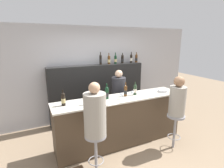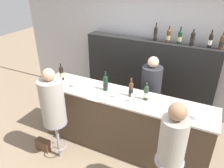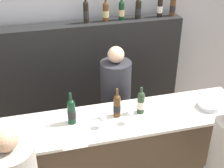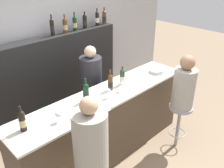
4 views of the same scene
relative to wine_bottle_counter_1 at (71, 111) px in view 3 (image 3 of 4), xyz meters
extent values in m
cube|color=#B2B2B7|center=(0.31, 1.52, 0.12)|extent=(6.40, 0.05, 2.60)
cube|color=#473828|center=(0.31, -0.05, -0.67)|extent=(2.80, 0.56, 1.02)
cube|color=beige|center=(0.31, -0.05, -0.14)|extent=(2.84, 0.60, 0.03)
cube|color=black|center=(0.31, 1.30, -0.39)|extent=(2.66, 0.28, 1.58)
cylinder|color=black|center=(0.00, 0.00, -0.02)|extent=(0.08, 0.08, 0.21)
cylinder|color=black|center=(0.00, 0.00, -0.03)|extent=(0.08, 0.08, 0.09)
sphere|color=black|center=(0.00, 0.00, 0.08)|extent=(0.08, 0.08, 0.08)
cylinder|color=black|center=(0.00, 0.00, 0.15)|extent=(0.02, 0.02, 0.10)
cylinder|color=#4C2D14|center=(0.44, 0.00, -0.03)|extent=(0.07, 0.07, 0.20)
cylinder|color=black|center=(0.44, 0.00, -0.04)|extent=(0.07, 0.07, 0.08)
sphere|color=#4C2D14|center=(0.44, 0.00, 0.07)|extent=(0.07, 0.07, 0.07)
cylinder|color=#4C2D14|center=(0.44, 0.00, 0.13)|extent=(0.02, 0.02, 0.09)
cylinder|color=#233823|center=(0.68, 0.00, -0.03)|extent=(0.07, 0.07, 0.20)
cylinder|color=beige|center=(0.68, 0.00, -0.04)|extent=(0.07, 0.07, 0.08)
sphere|color=#233823|center=(0.68, 0.00, 0.07)|extent=(0.07, 0.07, 0.07)
cylinder|color=#233823|center=(0.68, 0.00, 0.12)|extent=(0.02, 0.02, 0.07)
cylinder|color=black|center=(0.40, 1.30, 0.51)|extent=(0.07, 0.07, 0.23)
cylinder|color=black|center=(0.40, 1.30, 0.50)|extent=(0.07, 0.07, 0.09)
sphere|color=black|center=(0.40, 1.30, 0.63)|extent=(0.07, 0.07, 0.07)
cylinder|color=#4C2D14|center=(0.64, 1.30, 0.50)|extent=(0.07, 0.07, 0.20)
cylinder|color=tan|center=(0.64, 1.30, 0.49)|extent=(0.08, 0.08, 0.08)
sphere|color=#4C2D14|center=(0.64, 1.30, 0.60)|extent=(0.07, 0.07, 0.07)
cylinder|color=#4C2D14|center=(0.64, 1.30, 0.66)|extent=(0.02, 0.02, 0.09)
cylinder|color=black|center=(0.85, 1.30, 0.50)|extent=(0.07, 0.07, 0.20)
cylinder|color=tan|center=(0.85, 1.30, 0.49)|extent=(0.07, 0.07, 0.08)
sphere|color=black|center=(0.85, 1.30, 0.60)|extent=(0.07, 0.07, 0.07)
cylinder|color=black|center=(1.07, 1.30, 0.50)|extent=(0.07, 0.07, 0.21)
cylinder|color=black|center=(1.07, 1.30, 0.49)|extent=(0.08, 0.08, 0.08)
sphere|color=black|center=(1.07, 1.30, 0.60)|extent=(0.07, 0.07, 0.07)
cylinder|color=black|center=(1.36, 1.30, 0.50)|extent=(0.07, 0.07, 0.22)
cylinder|color=beige|center=(1.36, 1.30, 0.49)|extent=(0.07, 0.07, 0.09)
sphere|color=black|center=(1.36, 1.30, 0.61)|extent=(0.07, 0.07, 0.07)
cylinder|color=#4C2D14|center=(1.54, 1.30, 0.50)|extent=(0.07, 0.07, 0.21)
cylinder|color=black|center=(1.54, 1.30, 0.49)|extent=(0.08, 0.08, 0.08)
sphere|color=#4C2D14|center=(1.54, 1.30, 0.60)|extent=(0.07, 0.07, 0.07)
cylinder|color=silver|center=(-0.51, -0.14, -0.13)|extent=(0.06, 0.06, 0.00)
cylinder|color=silver|center=(-0.51, -0.14, -0.09)|extent=(0.01, 0.01, 0.06)
sphere|color=silver|center=(-0.51, -0.14, -0.03)|extent=(0.08, 0.08, 0.08)
cylinder|color=silver|center=(0.26, -0.14, -0.13)|extent=(0.07, 0.07, 0.00)
cylinder|color=silver|center=(0.26, -0.14, -0.09)|extent=(0.01, 0.01, 0.06)
sphere|color=silver|center=(0.26, -0.14, -0.03)|extent=(0.07, 0.07, 0.07)
cylinder|color=silver|center=(0.52, -0.14, -0.13)|extent=(0.06, 0.06, 0.00)
cylinder|color=silver|center=(0.52, -0.14, -0.09)|extent=(0.01, 0.01, 0.08)
sphere|color=silver|center=(0.52, -0.14, -0.02)|extent=(0.07, 0.07, 0.07)
cylinder|color=#B7B7BC|center=(1.38, -0.10, -0.10)|extent=(0.22, 0.22, 0.05)
cube|color=white|center=(-0.03, -0.22, -0.13)|extent=(0.21, 0.30, 0.00)
sphere|color=tan|center=(-0.51, -0.69, 0.33)|extent=(0.18, 0.18, 0.18)
cylinder|color=#28282D|center=(0.59, 0.60, -0.52)|extent=(0.35, 0.35, 1.33)
sphere|color=#D8AD8C|center=(0.59, 0.60, 0.24)|extent=(0.19, 0.19, 0.19)
camera|label=1|loc=(-1.37, -3.10, 1.03)|focal=28.00mm
camera|label=2|loc=(1.44, -2.73, 1.61)|focal=35.00mm
camera|label=3|loc=(-0.23, -2.39, 1.64)|focal=50.00mm
camera|label=4|loc=(-1.72, -2.22, 1.54)|focal=40.00mm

